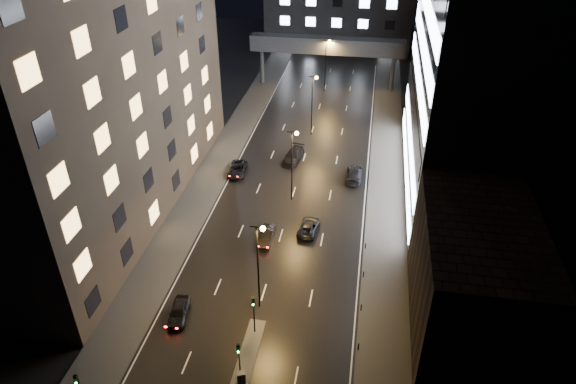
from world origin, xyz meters
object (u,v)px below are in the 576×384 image
at_px(car_away_c, 237,169).
at_px(utility_cabinet, 241,378).
at_px(car_away_d, 293,156).
at_px(car_toward_a, 309,227).
at_px(car_away_b, 266,236).
at_px(car_away_a, 179,312).
at_px(car_toward_b, 354,174).

bearing_deg(car_away_c, utility_cabinet, -79.35).
relative_size(car_away_d, car_toward_a, 1.20).
bearing_deg(utility_cabinet, car_away_b, 72.63).
distance_m(car_away_a, car_away_d, 34.12).
bearing_deg(car_away_c, car_away_d, 31.25).
relative_size(car_toward_a, car_toward_b, 0.84).
bearing_deg(car_toward_b, utility_cabinet, 78.84).
bearing_deg(car_toward_a, car_away_d, -69.20).
xyz_separation_m(car_away_c, utility_cabinet, (9.36, -34.81, 0.09)).
bearing_deg(utility_cabinet, car_toward_a, 60.18).
relative_size(car_away_a, utility_cabinet, 3.30).
relative_size(car_away_b, utility_cabinet, 3.33).
distance_m(car_away_c, utility_cabinet, 36.05).
bearing_deg(car_toward_b, car_away_a, 62.95).
xyz_separation_m(car_away_a, car_toward_b, (15.45, 29.64, 0.07)).
height_order(car_away_d, car_toward_a, car_away_d).
height_order(car_away_c, car_away_d, car_away_d).
bearing_deg(car_away_b, utility_cabinet, -83.90).
distance_m(car_away_b, car_toward_b, 18.70).
bearing_deg(car_away_c, car_toward_b, 0.23).
bearing_deg(car_away_c, car_toward_a, -49.27).
bearing_deg(car_away_b, car_away_a, -113.63).
distance_m(car_away_c, car_away_d, 9.11).
relative_size(car_away_d, utility_cabinet, 4.29).
distance_m(car_away_a, car_away_b, 14.77).
xyz_separation_m(car_away_b, car_toward_a, (4.70, 2.76, -0.07)).
height_order(car_away_c, utility_cabinet, utility_cabinet).
relative_size(car_away_a, car_away_d, 0.77).
bearing_deg(car_toward_b, car_away_d, -22.26).
xyz_separation_m(car_away_a, car_toward_a, (10.73, 16.24, -0.09)).
distance_m(car_away_a, car_toward_a, 19.46).
bearing_deg(car_away_a, car_away_d, 71.95).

